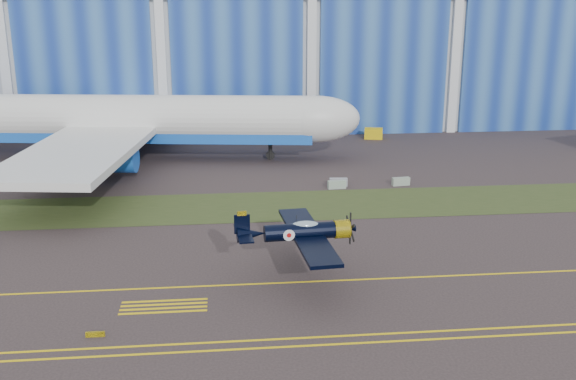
{
  "coord_description": "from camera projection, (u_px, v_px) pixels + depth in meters",
  "views": [
    {
      "loc": [
        -13.72,
        -51.3,
        20.92
      ],
      "look_at": [
        -8.05,
        4.49,
        4.46
      ],
      "focal_mm": 42.0,
      "sensor_mm": 36.0,
      "label": 1
    }
  ],
  "objects": [
    {
      "name": "hold_short_ladder",
      "position": [
        164.0,
        306.0,
        46.72
      ],
      "size": [
        6.0,
        2.4,
        0.02
      ],
      "primitive_type": null,
      "color": "yellow",
      "rests_on": "ground"
    },
    {
      "name": "tug",
      "position": [
        373.0,
        133.0,
        100.29
      ],
      "size": [
        2.98,
        2.24,
        1.55
      ],
      "primitive_type": "cube",
      "rotation": [
        0.0,
        0.0,
        -0.24
      ],
      "color": "yellow",
      "rests_on": "ground"
    },
    {
      "name": "barrier_a",
      "position": [
        337.0,
        185.0,
        74.75
      ],
      "size": [
        2.05,
        0.79,
        0.9
      ],
      "primitive_type": "cube",
      "rotation": [
        0.0,
        0.0,
        0.1
      ],
      "color": "gray",
      "rests_on": "ground"
    },
    {
      "name": "jetliner",
      "position": [
        122.0,
        67.0,
        85.22
      ],
      "size": [
        75.25,
        66.43,
        23.71
      ],
      "rotation": [
        0.0,
        0.0,
        -0.14
      ],
      "color": "white",
      "rests_on": "ground"
    },
    {
      "name": "grass_median",
      "position": [
        356.0,
        203.0,
        69.56
      ],
      "size": [
        260.0,
        10.0,
        0.02
      ],
      "primitive_type": "cube",
      "color": "#475128",
      "rests_on": "ground"
    },
    {
      "name": "guard_board_left",
      "position": [
        95.0,
        334.0,
        42.56
      ],
      "size": [
        1.2,
        0.15,
        0.35
      ],
      "primitive_type": "cube",
      "color": "yellow",
      "rests_on": "ground"
    },
    {
      "name": "taxiway_centreline",
      "position": [
        405.0,
        278.0,
        51.42
      ],
      "size": [
        200.0,
        0.2,
        0.02
      ],
      "primitive_type": "cube",
      "color": "yellow",
      "rests_on": "ground"
    },
    {
      "name": "ground",
      "position": [
        389.0,
        254.0,
        56.2
      ],
      "size": [
        260.0,
        260.0,
        0.0
      ],
      "primitive_type": "plane",
      "color": "#3A2F2F",
      "rests_on": "ground"
    },
    {
      "name": "barrier_b",
      "position": [
        338.0,
        182.0,
        75.73
      ],
      "size": [
        2.04,
        0.77,
        0.9
      ],
      "primitive_type": "cube",
      "rotation": [
        0.0,
        0.0,
        -0.08
      ],
      "color": "gray",
      "rests_on": "ground"
    },
    {
      "name": "shipping_container",
      "position": [
        265.0,
        129.0,
        99.95
      ],
      "size": [
        7.09,
        5.0,
        2.85
      ],
      "primitive_type": "cube",
      "rotation": [
        0.0,
        0.0,
        0.4
      ],
      "color": "silver",
      "rests_on": "ground"
    },
    {
      "name": "barrier_c",
      "position": [
        401.0,
        181.0,
        76.0
      ],
      "size": [
        2.06,
        0.86,
        0.9
      ],
      "primitive_type": "cube",
      "rotation": [
        0.0,
        0.0,
        0.13
      ],
      "color": "gray",
      "rests_on": "ground"
    },
    {
      "name": "edge_line_near",
      "position": [
        446.0,
        339.0,
        42.35
      ],
      "size": [
        80.0,
        0.2,
        0.02
      ],
      "primitive_type": "cube",
      "color": "yellow",
      "rests_on": "ground"
    },
    {
      "name": "warbird",
      "position": [
        300.0,
        232.0,
        50.03
      ],
      "size": [
        11.19,
        13.13,
        3.66
      ],
      "rotation": [
        0.0,
        0.0,
        0.08
      ],
      "color": "black",
      "rests_on": "ground"
    },
    {
      "name": "hangar",
      "position": [
        295.0,
        27.0,
        120.51
      ],
      "size": [
        220.0,
        45.7,
        30.0
      ],
      "color": "silver",
      "rests_on": "ground"
    },
    {
      "name": "edge_line_far",
      "position": [
        440.0,
        331.0,
        43.31
      ],
      "size": [
        80.0,
        0.2,
        0.02
      ],
      "primitive_type": "cube",
      "color": "yellow",
      "rests_on": "ground"
    }
  ]
}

